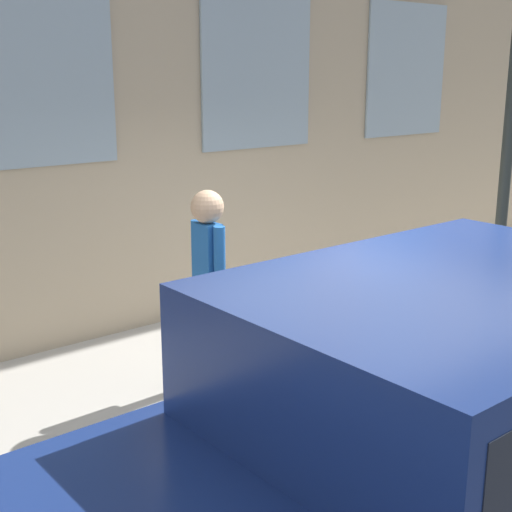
% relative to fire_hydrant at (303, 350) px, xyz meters
% --- Properties ---
extents(ground_plane, '(80.00, 80.00, 0.00)m').
position_rel_fire_hydrant_xyz_m(ground_plane, '(-0.62, -0.01, -0.52)').
color(ground_plane, '#2D2D30').
extents(sidewalk, '(2.80, 60.00, 0.17)m').
position_rel_fire_hydrant_xyz_m(sidewalk, '(0.78, -0.01, -0.43)').
color(sidewalk, '#B2ADA3').
rests_on(sidewalk, ground_plane).
extents(fire_hydrant, '(0.32, 0.44, 0.68)m').
position_rel_fire_hydrant_xyz_m(fire_hydrant, '(0.00, 0.00, 0.00)').
color(fire_hydrant, gray).
rests_on(fire_hydrant, sidewalk).
extents(person, '(0.41, 0.27, 1.71)m').
position_rel_fire_hydrant_xyz_m(person, '(0.53, 0.59, 0.68)').
color(person, '#232328').
rests_on(person, sidewalk).
extents(parked_car_navy_near, '(2.07, 5.33, 1.78)m').
position_rel_fire_hydrant_xyz_m(parked_car_navy_near, '(-2.07, 0.81, 0.44)').
color(parked_car_navy_near, black).
rests_on(parked_car_navy_near, ground_plane).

